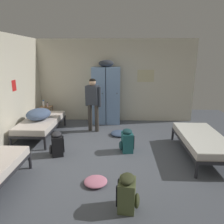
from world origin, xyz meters
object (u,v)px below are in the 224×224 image
Objects in this scene: bed_left_rear at (41,123)px; bed_right at (202,140)px; backpack_black at (57,144)px; water_bottle at (44,104)px; lotion_bottle at (47,105)px; clothes_pile_pink at (96,181)px; clothes_pile_denim at (119,133)px; backpack_olive at (128,193)px; shelf_unit at (46,113)px; person_traveler at (93,100)px; locker_bank at (106,94)px; bedding_heap at (39,114)px; backpack_teal at (127,141)px.

bed_right is at bearing -14.71° from bed_left_rear.
backpack_black is (0.79, -1.16, -0.12)m from bed_left_rear.
water_bottle is at bearing 152.99° from bed_right.
lotion_bottle is 0.37× the size of clothes_pile_pink.
clothes_pile_denim is at bearing 3.55° from bed_left_rear.
clothes_pile_pink is (-0.54, 0.59, -0.21)m from backpack_olive.
backpack_olive is (2.34, -2.84, -0.12)m from bed_left_rear.
person_traveler is at bearing -22.78° from shelf_unit.
bed_right is (2.30, -2.35, -0.59)m from locker_bank.
water_bottle reaches higher than clothes_pile_denim.
backpack_black is at bearing 132.80° from clothes_pile_pink.
bed_left_rear is 3.45× the size of backpack_olive.
clothes_pile_pink is at bearing -59.54° from lotion_bottle.
person_traveler is 3.77× the size of clothes_pile_pink.
bedding_heap is at bearing 130.05° from backpack_olive.
bed_left_rear is 1.15m from lotion_bottle.
locker_bank is at bearing 105.94° from backpack_teal.
water_bottle is (-4.39, 2.23, 0.29)m from bed_right.
person_traveler reaches higher than water_bottle.
bed_right is at bearing -14.48° from bedding_heap.
shelf_unit is 2.63× the size of water_bottle.
bed_right reaches higher than clothes_pile_pink.
locker_bank reaches higher than bed_left_rear.
shelf_unit is at bearing 141.93° from backpack_teal.
water_bottle reaches higher than shelf_unit.
clothes_pile_denim reaches higher than clothes_pile_pink.
backpack_teal is at bearing -37.51° from water_bottle.
locker_bank is 3.63× the size of shelf_unit.
person_traveler is 1.76m from lotion_bottle.
backpack_teal is at bearing -20.90° from bed_left_rear.
backpack_teal is at bearing -54.75° from person_traveler.
bed_right is at bearing -27.18° from lotion_bottle.
backpack_black reaches higher than clothes_pile_pink.
backpack_olive is at bearing -47.43° from clothes_pile_pink.
backpack_teal reaches higher than bed_left_rear.
locker_bank is 1.09× the size of bed_left_rear.
lotion_bottle is 0.28× the size of backpack_teal.
backpack_black is (0.97, -2.27, -0.38)m from lotion_bottle.
locker_bank is at bearing 68.19° from person_traveler.
backpack_olive is at bearing -81.87° from locker_bank.
clothes_pile_denim is at bearing -22.27° from water_bottle.
locker_bank is 2.23m from bedding_heap.
backpack_olive is (0.59, -4.13, -0.71)m from locker_bank.
locker_bank is 1.53m from clothes_pile_denim.
bedding_heap is 1.91× the size of clothes_pile_pink.
lotion_bottle is 3.94m from clothes_pile_pink.
person_traveler is 10.20× the size of lotion_bottle.
bed_left_rear is at bearing -80.79° from lotion_bottle.
person_traveler is at bearing -111.81° from locker_bank.
shelf_unit is (-2.00, -0.13, -0.62)m from locker_bank.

